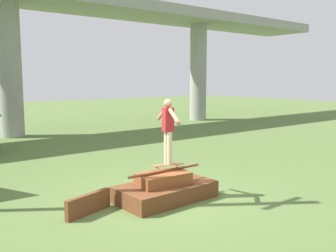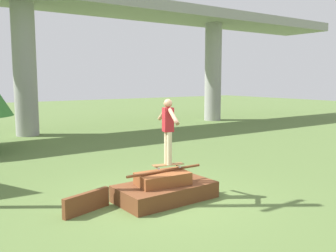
% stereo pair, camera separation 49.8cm
% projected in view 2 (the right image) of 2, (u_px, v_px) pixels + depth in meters
% --- Properties ---
extents(ground_plane, '(80.00, 80.00, 0.00)m').
position_uv_depth(ground_plane, '(165.00, 199.00, 8.66)').
color(ground_plane, '#567038').
extents(scrap_pile, '(2.28, 1.30, 0.71)m').
position_uv_depth(scrap_pile, '(165.00, 189.00, 8.62)').
color(scrap_pile, brown).
rests_on(scrap_pile, ground_plane).
extents(scrap_plank_loose, '(1.14, 0.45, 0.42)m').
position_uv_depth(scrap_plank_loose, '(87.00, 202.00, 7.81)').
color(scrap_plank_loose, brown).
rests_on(scrap_plank_loose, ground_plane).
extents(skateboard, '(0.77, 0.37, 0.09)m').
position_uv_depth(skateboard, '(168.00, 165.00, 8.70)').
color(skateboard, brown).
rests_on(skateboard, scrap_pile).
extents(skater, '(0.36, 1.17, 1.52)m').
position_uv_depth(skater, '(168.00, 127.00, 8.59)').
color(skater, '#C6B78E').
rests_on(skater, skateboard).
extents(highway_overpass, '(44.00, 3.86, 7.00)m').
position_uv_depth(highway_overpass, '(22.00, 9.00, 17.74)').
color(highway_overpass, gray).
rests_on(highway_overpass, ground_plane).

